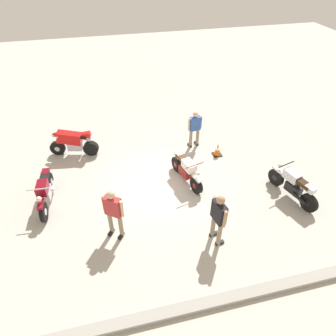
{
  "coord_description": "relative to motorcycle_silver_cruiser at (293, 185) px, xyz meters",
  "views": [
    {
      "loc": [
        1.69,
        7.84,
        7.2
      ],
      "look_at": [
        -0.18,
        0.05,
        0.75
      ],
      "focal_mm": 31.72,
      "sensor_mm": 36.0,
      "label": 1
    }
  ],
  "objects": [
    {
      "name": "ground_plane",
      "position": [
        4.12,
        -1.66,
        -0.52
      ],
      "size": [
        40.0,
        40.0,
        0.0
      ],
      "primitive_type": "plane",
      "color": "#B7B2A8"
    },
    {
      "name": "curb_edge",
      "position": [
        4.12,
        2.94,
        -0.45
      ],
      "size": [
        14.0,
        0.3,
        0.15
      ],
      "primitive_type": "cube",
      "color": "#9C978F",
      "rests_on": "ground"
    },
    {
      "name": "motorcycle_silver_cruiser",
      "position": [
        0.0,
        0.0,
        0.0
      ],
      "size": [
        0.81,
        2.05,
        1.09
      ],
      "rotation": [
        0.0,
        0.0,
        4.98
      ],
      "color": "black",
      "rests_on": "ground"
    },
    {
      "name": "motorcycle_red_sportbike",
      "position": [
        7.21,
        -4.28,
        0.07
      ],
      "size": [
        1.94,
        0.8,
        1.14
      ],
      "rotation": [
        0.0,
        0.0,
        6.04
      ],
      "color": "black",
      "rests_on": "ground"
    },
    {
      "name": "motorcycle_cream_vintage",
      "position": [
        3.25,
        -1.65,
        -0.03
      ],
      "size": [
        0.79,
        1.93,
        1.07
      ],
      "rotation": [
        0.0,
        0.0,
        1.83
      ],
      "color": "black",
      "rests_on": "ground"
    },
    {
      "name": "motorcycle_maroon_cruiser",
      "position": [
        8.06,
        -1.63,
        0.0
      ],
      "size": [
        0.7,
        2.09,
        1.09
      ],
      "rotation": [
        0.0,
        0.0,
        1.51
      ],
      "color": "black",
      "rests_on": "ground"
    },
    {
      "name": "person_in_black_shirt",
      "position": [
        3.16,
        1.13,
        0.52
      ],
      "size": [
        0.38,
        0.68,
        1.79
      ],
      "rotation": [
        0.0,
        0.0,
        3.31
      ],
      "color": "gray",
      "rests_on": "ground"
    },
    {
      "name": "person_in_blue_shirt",
      "position": [
        2.3,
        -3.73,
        0.39
      ],
      "size": [
        0.64,
        0.37,
        1.62
      ],
      "rotation": [
        0.0,
        0.0,
        4.88
      ],
      "color": "gray",
      "rests_on": "ground"
    },
    {
      "name": "person_in_red_shirt",
      "position": [
        5.96,
        0.22,
        0.49
      ],
      "size": [
        0.59,
        0.52,
        1.75
      ],
      "rotation": [
        0.0,
        0.0,
        0.94
      ],
      "color": "gray",
      "rests_on": "ground"
    },
    {
      "name": "traffic_cone",
      "position": [
        1.57,
        -2.88,
        -0.26
      ],
      "size": [
        0.36,
        0.36,
        0.53
      ],
      "color": "black",
      "rests_on": "ground"
    }
  ]
}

